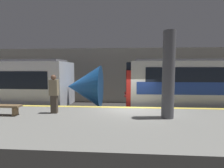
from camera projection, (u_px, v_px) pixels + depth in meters
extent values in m
plane|color=#33302D|center=(132.00, 127.00, 9.34)|extent=(120.00, 120.00, 0.00)
cube|color=slate|center=(135.00, 135.00, 6.76)|extent=(40.00, 5.10, 1.07)
cube|color=#EAD14C|center=(132.00, 107.00, 9.09)|extent=(40.00, 0.30, 0.01)
cube|color=#B2AD9E|center=(129.00, 76.00, 15.66)|extent=(50.00, 0.15, 4.91)
cylinder|color=#56565B|center=(168.00, 75.00, 7.08)|extent=(0.50, 0.50, 3.54)
cone|color=#195199|center=(84.00, 86.00, 11.51)|extent=(2.20, 2.77, 2.77)
sphere|color=#F2EFCC|center=(99.00, 93.00, 11.48)|extent=(0.20, 0.20, 0.20)
cube|color=red|center=(128.00, 88.00, 11.31)|extent=(0.25, 2.90, 2.33)
cube|color=black|center=(128.00, 70.00, 11.21)|extent=(0.25, 2.60, 0.93)
sphere|color=#EA4C42|center=(126.00, 96.00, 10.70)|extent=(0.18, 0.18, 0.18)
sphere|color=#EA4C42|center=(126.00, 93.00, 12.02)|extent=(0.18, 0.18, 0.18)
cube|color=#473D33|center=(54.00, 104.00, 7.95)|extent=(0.28, 0.20, 0.82)
cube|color=gray|center=(54.00, 88.00, 7.88)|extent=(0.38, 0.24, 0.71)
sphere|color=brown|center=(53.00, 77.00, 7.84)|extent=(0.23, 0.23, 0.23)
cube|color=brown|center=(15.00, 111.00, 7.57)|extent=(0.10, 0.32, 0.41)
cube|color=brown|center=(4.00, 106.00, 7.59)|extent=(1.50, 0.40, 0.08)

